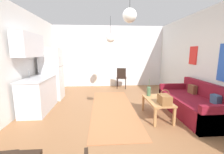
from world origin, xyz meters
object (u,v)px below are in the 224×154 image
at_px(coffee_table, 157,102).
at_px(refrigerator, 52,74).
at_px(pendant_lamp_near, 130,16).
at_px(handbag, 165,99).
at_px(accent_chair, 121,77).
at_px(bamboo_vase, 149,91).
at_px(couch, 195,104).
at_px(pendant_lamp_far, 110,38).

xyz_separation_m(coffee_table, refrigerator, (-2.98, 1.66, 0.47)).
bearing_deg(refrigerator, pendant_lamp_near, -47.10).
height_order(handbag, accent_chair, accent_chair).
bearing_deg(coffee_table, bamboo_vase, 109.91).
relative_size(couch, bamboo_vase, 4.31).
xyz_separation_m(couch, accent_chair, (-1.49, 2.81, 0.24)).
bearing_deg(accent_chair, pendant_lamp_far, 75.48).
height_order(couch, accent_chair, accent_chair).
bearing_deg(handbag, couch, 21.02).
bearing_deg(accent_chair, coffee_table, 109.98).
xyz_separation_m(bamboo_vase, pendant_lamp_near, (-0.72, -0.95, 1.63)).
distance_m(handbag, pendant_lamp_near, 1.89).
height_order(refrigerator, accent_chair, refrigerator).
xyz_separation_m(bamboo_vase, pendant_lamp_far, (-0.91, 1.41, 1.47)).
height_order(handbag, pendant_lamp_near, pendant_lamp_near).
bearing_deg(couch, pendant_lamp_far, 141.09).
bearing_deg(coffee_table, refrigerator, 150.85).
bearing_deg(refrigerator, bamboo_vase, -25.20).
bearing_deg(accent_chair, handbag, 109.72).
distance_m(coffee_table, handbag, 0.35).
xyz_separation_m(bamboo_vase, accent_chair, (-0.36, 2.57, -0.05)).
height_order(couch, pendant_lamp_near, pendant_lamp_near).
height_order(coffee_table, accent_chair, accent_chair).
xyz_separation_m(bamboo_vase, handbag, (0.15, -0.62, -0.01)).
bearing_deg(refrigerator, coffee_table, -29.15).
relative_size(handbag, pendant_lamp_near, 0.50).
relative_size(handbag, pendant_lamp_far, 0.39).
bearing_deg(pendant_lamp_near, coffee_table, 37.48).
height_order(couch, bamboo_vase, bamboo_vase).
xyz_separation_m(coffee_table, pendant_lamp_near, (-0.84, -0.64, 1.81)).
xyz_separation_m(coffee_table, bamboo_vase, (-0.11, 0.31, 0.18)).
height_order(bamboo_vase, refrigerator, refrigerator).
relative_size(coffee_table, pendant_lamp_far, 1.15).
bearing_deg(pendant_lamp_far, refrigerator, -178.27).
relative_size(couch, accent_chair, 2.17).
height_order(accent_chair, pendant_lamp_near, pendant_lamp_near).
distance_m(couch, pendant_lamp_near, 2.77).
xyz_separation_m(bamboo_vase, refrigerator, (-2.86, 1.35, 0.29)).
distance_m(accent_chair, pendant_lamp_far, 1.99).
distance_m(coffee_table, accent_chair, 2.92).
xyz_separation_m(coffee_table, pendant_lamp_far, (-1.02, 1.72, 1.64)).
bearing_deg(pendant_lamp_near, handbag, 21.08).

